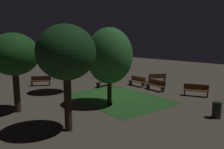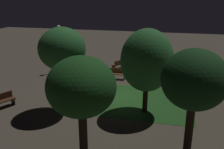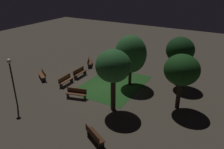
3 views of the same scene
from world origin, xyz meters
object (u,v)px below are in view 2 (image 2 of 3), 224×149
(tree_left_canopy, at_px, (81,88))
(tree_back_right, at_px, (194,81))
(tree_lawn_side, at_px, (62,50))
(bench_near_trees, at_px, (86,82))
(bench_front_right, at_px, (120,64))
(lamp_post_plaza_east, at_px, (59,40))
(bench_by_lamp, at_px, (115,73))
(bench_lawn_edge, at_px, (182,74))
(tree_right_canopy, at_px, (147,61))
(bench_corner, at_px, (142,75))

(tree_left_canopy, bearing_deg, tree_back_right, -163.77)
(tree_lawn_side, bearing_deg, bench_near_trees, -90.41)
(bench_front_right, xyz_separation_m, tree_back_right, (-5.49, 12.44, 3.05))
(bench_front_right, distance_m, lamp_post_plaza_east, 5.94)
(bench_by_lamp, bearing_deg, bench_near_trees, 57.98)
(bench_lawn_edge, bearing_deg, bench_front_right, -20.02)
(tree_right_canopy, height_order, tree_back_right, tree_right_canopy)
(bench_by_lamp, relative_size, lamp_post_plaza_east, 0.44)
(tree_left_canopy, bearing_deg, bench_corner, -95.98)
(bench_lawn_edge, bearing_deg, bench_near_trees, 26.73)
(tree_back_right, relative_size, lamp_post_plaza_east, 1.16)
(bench_lawn_edge, relative_size, bench_near_trees, 0.96)
(bench_by_lamp, height_order, bench_front_right, same)
(tree_back_right, bearing_deg, bench_near_trees, -44.75)
(bench_by_lamp, distance_m, lamp_post_plaza_east, 5.73)
(bench_by_lamp, bearing_deg, tree_right_canopy, 119.28)
(tree_lawn_side, relative_size, lamp_post_plaza_east, 1.20)
(bench_front_right, distance_m, tree_left_canopy, 14.01)
(bench_near_trees, distance_m, tree_lawn_side, 4.91)
(tree_right_canopy, bearing_deg, bench_near_trees, -31.73)
(bench_lawn_edge, distance_m, tree_right_canopy, 7.34)
(bench_by_lamp, relative_size, bench_near_trees, 0.98)
(tree_back_right, height_order, tree_lawn_side, tree_lawn_side)
(bench_corner, distance_m, tree_lawn_side, 8.07)
(bench_front_right, xyz_separation_m, lamp_post_plaza_east, (5.00, 2.17, 2.37))
(tree_back_right, relative_size, tree_lawn_side, 0.96)
(tree_right_canopy, bearing_deg, tree_back_right, 119.44)
(tree_lawn_side, bearing_deg, tree_right_canopy, -170.44)
(bench_corner, xyz_separation_m, tree_back_right, (-3.09, 9.48, 3.05))
(bench_by_lamp, relative_size, tree_back_right, 0.38)
(tree_right_canopy, distance_m, tree_back_right, 4.59)
(tree_right_canopy, bearing_deg, tree_left_canopy, 69.36)
(tree_back_right, distance_m, lamp_post_plaza_east, 14.70)
(bench_corner, relative_size, tree_back_right, 0.38)
(tree_lawn_side, bearing_deg, bench_lawn_edge, -134.17)
(bench_by_lamp, height_order, tree_back_right, tree_back_right)
(tree_left_canopy, bearing_deg, bench_near_trees, -71.33)
(bench_lawn_edge, relative_size, tree_right_canopy, 0.36)
(bench_lawn_edge, distance_m, tree_left_canopy, 12.72)
(bench_by_lamp, distance_m, bench_near_trees, 3.06)
(bench_lawn_edge, height_order, bench_near_trees, same)
(bench_near_trees, height_order, tree_right_canopy, tree_right_canopy)
(bench_lawn_edge, bearing_deg, bench_by_lamp, 9.85)
(bench_lawn_edge, bearing_deg, lamp_post_plaza_east, 0.80)
(bench_corner, bearing_deg, tree_lawn_side, 58.29)
(bench_front_right, distance_m, tree_lawn_side, 9.91)
(bench_by_lamp, xyz_separation_m, lamp_post_plaza_east, (5.16, -0.79, 2.37))
(bench_front_right, xyz_separation_m, tree_right_canopy, (-3.24, 8.45, 2.68))
(bench_corner, height_order, lamp_post_plaza_east, lamp_post_plaza_east)
(bench_lawn_edge, xyz_separation_m, tree_lawn_side, (7.03, 7.23, 3.22))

